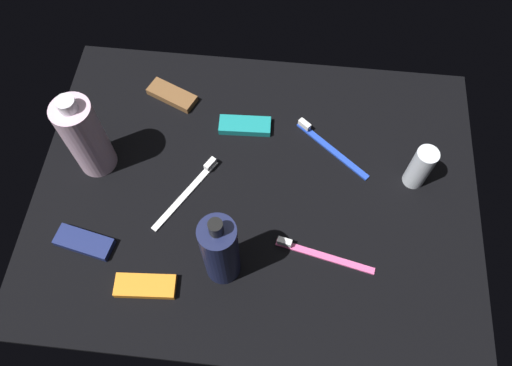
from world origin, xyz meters
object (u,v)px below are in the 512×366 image
(toothbrush_white, at_px, (189,189))
(snack_bar_teal, at_px, (245,126))
(deodorant_stick, at_px, (420,167))
(snack_bar_navy, at_px, (84,242))
(toothbrush_pink, at_px, (319,254))
(toothbrush_blue, at_px, (328,146))
(bodywash_bottle, at_px, (85,137))
(lotion_bottle, at_px, (220,251))
(snack_bar_orange, at_px, (145,286))
(snack_bar_brown, at_px, (172,95))

(toothbrush_white, bearing_deg, snack_bar_teal, 60.17)
(deodorant_stick, relative_size, snack_bar_navy, 0.96)
(toothbrush_white, relative_size, snack_bar_navy, 1.55)
(toothbrush_pink, xyz_separation_m, toothbrush_blue, (0.01, 0.23, 0.00))
(snack_bar_teal, bearing_deg, toothbrush_white, -122.62)
(bodywash_bottle, height_order, snack_bar_teal, bodywash_bottle)
(bodywash_bottle, bearing_deg, toothbrush_blue, 10.18)
(lotion_bottle, height_order, toothbrush_white, lotion_bottle)
(toothbrush_white, xyz_separation_m, snack_bar_orange, (-0.04, -0.19, 0.00))
(toothbrush_pink, bearing_deg, snack_bar_navy, -176.93)
(deodorant_stick, bearing_deg, snack_bar_brown, 163.63)
(toothbrush_blue, bearing_deg, toothbrush_pink, -92.00)
(toothbrush_white, bearing_deg, bodywash_bottle, 166.51)
(lotion_bottle, xyz_separation_m, snack_bar_orange, (-0.13, -0.05, -0.08))
(toothbrush_blue, distance_m, snack_bar_teal, 0.17)
(toothbrush_white, height_order, snack_bar_brown, toothbrush_white)
(bodywash_bottle, height_order, toothbrush_blue, bodywash_bottle)
(toothbrush_blue, bearing_deg, toothbrush_white, -154.18)
(lotion_bottle, height_order, snack_bar_orange, lotion_bottle)
(deodorant_stick, height_order, toothbrush_pink, deodorant_stick)
(toothbrush_pink, xyz_separation_m, snack_bar_brown, (-0.32, 0.32, 0.00))
(toothbrush_white, height_order, toothbrush_pink, same)
(toothbrush_white, distance_m, snack_bar_navy, 0.21)
(bodywash_bottle, distance_m, snack_bar_navy, 0.19)
(toothbrush_white, bearing_deg, snack_bar_navy, -143.67)
(snack_bar_orange, bearing_deg, toothbrush_pink, 12.90)
(toothbrush_white, distance_m, toothbrush_blue, 0.29)
(toothbrush_white, bearing_deg, toothbrush_pink, -22.21)
(snack_bar_brown, bearing_deg, snack_bar_orange, -62.24)
(lotion_bottle, distance_m, deodorant_stick, 0.40)
(toothbrush_blue, bearing_deg, snack_bar_brown, 164.89)
(bodywash_bottle, bearing_deg, toothbrush_white, -13.49)
(deodorant_stick, xyz_separation_m, snack_bar_orange, (-0.47, -0.26, -0.04))
(deodorant_stick, relative_size, snack_bar_orange, 0.96)
(toothbrush_pink, distance_m, snack_bar_navy, 0.42)
(toothbrush_blue, bearing_deg, lotion_bottle, -122.88)
(toothbrush_white, bearing_deg, lotion_bottle, -59.30)
(toothbrush_blue, relative_size, snack_bar_orange, 1.42)
(lotion_bottle, height_order, snack_bar_navy, lotion_bottle)
(toothbrush_blue, relative_size, snack_bar_teal, 1.42)
(lotion_bottle, relative_size, toothbrush_blue, 1.37)
(snack_bar_teal, bearing_deg, snack_bar_navy, -135.55)
(bodywash_bottle, height_order, snack_bar_orange, bodywash_bottle)
(toothbrush_blue, xyz_separation_m, snack_bar_brown, (-0.33, 0.09, 0.00))
(bodywash_bottle, xyz_separation_m, snack_bar_orange, (0.14, -0.24, -0.08))
(deodorant_stick, bearing_deg, snack_bar_teal, 165.64)
(toothbrush_pink, bearing_deg, bodywash_bottle, 161.42)
(snack_bar_orange, bearing_deg, toothbrush_white, 73.11)
(toothbrush_blue, bearing_deg, bodywash_bottle, -169.82)
(snack_bar_teal, relative_size, snack_bar_navy, 1.00)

